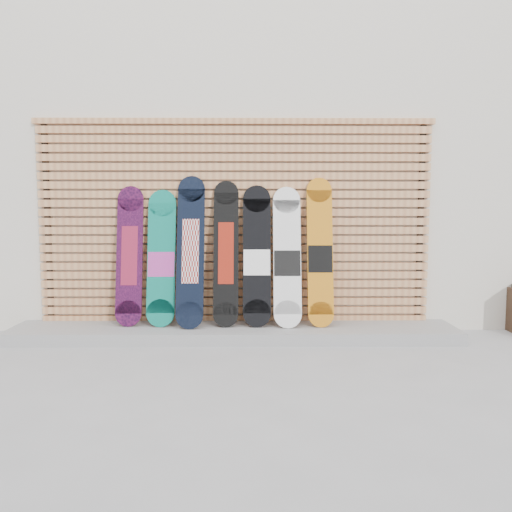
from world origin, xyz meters
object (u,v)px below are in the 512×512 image
object	(u,v)px
snowboard_1	(161,259)
snowboard_2	(191,251)
snowboard_3	(226,253)
snowboard_4	(257,256)
snowboard_0	(130,256)
snowboard_5	(287,257)
snowboard_6	(320,253)

from	to	relation	value
snowboard_1	snowboard_2	world-z (taller)	snowboard_2
snowboard_3	snowboard_4	xyz separation A→B (m)	(0.32, -0.00, -0.04)
snowboard_0	snowboard_1	distance (m)	0.34
snowboard_5	snowboard_6	world-z (taller)	snowboard_6
snowboard_2	snowboard_4	xyz separation A→B (m)	(0.69, 0.04, -0.06)
snowboard_5	snowboard_6	xyz separation A→B (m)	(0.35, 0.02, 0.05)
snowboard_3	snowboard_6	distance (m)	0.99
snowboard_4	snowboard_0	bearing A→B (deg)	179.01
snowboard_0	snowboard_1	world-z (taller)	snowboard_0
snowboard_0	snowboard_4	xyz separation A→B (m)	(1.34, -0.02, -0.01)
snowboard_3	snowboard_5	distance (m)	0.64
snowboard_0	snowboard_2	xyz separation A→B (m)	(0.65, -0.06, 0.05)
snowboard_2	snowboard_5	bearing A→B (deg)	0.86
snowboard_1	snowboard_6	size ratio (longest dim) A/B	0.92
snowboard_0	snowboard_2	world-z (taller)	snowboard_2
snowboard_1	snowboard_3	distance (m)	0.68
snowboard_1	snowboard_3	bearing A→B (deg)	-0.59
snowboard_0	snowboard_1	size ratio (longest dim) A/B	1.03
snowboard_1	snowboard_0	bearing A→B (deg)	177.86
snowboard_1	snowboard_3	xyz separation A→B (m)	(0.68, -0.01, 0.06)
snowboard_0	snowboard_5	bearing A→B (deg)	-1.51
snowboard_5	snowboard_4	bearing A→B (deg)	176.29
snowboard_4	snowboard_2	bearing A→B (deg)	-177.05
snowboard_0	snowboard_2	size ratio (longest dim) A/B	0.93
snowboard_3	snowboard_5	xyz separation A→B (m)	(0.64, -0.02, -0.04)
snowboard_3	snowboard_5	world-z (taller)	snowboard_3
snowboard_3	snowboard_4	size ratio (longest dim) A/B	1.03
snowboard_1	snowboard_5	bearing A→B (deg)	-1.35
snowboard_2	snowboard_3	world-z (taller)	snowboard_2
snowboard_0	snowboard_5	xyz separation A→B (m)	(1.66, -0.04, -0.01)
snowboard_2	snowboard_3	size ratio (longest dim) A/B	1.03
snowboard_3	snowboard_6	world-z (taller)	snowboard_6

